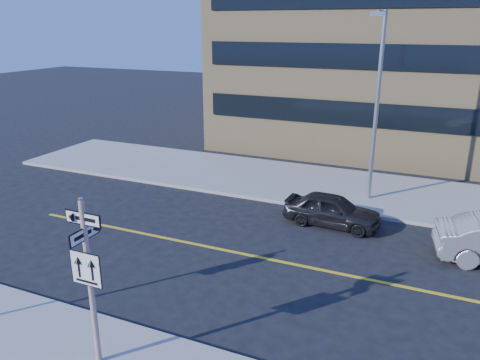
% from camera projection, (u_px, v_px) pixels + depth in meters
% --- Properties ---
extents(ground, '(120.00, 120.00, 0.00)m').
position_uv_depth(ground, '(159.00, 309.00, 13.12)').
color(ground, black).
rests_on(ground, ground).
extents(sign_pole, '(0.92, 0.92, 4.06)m').
position_uv_depth(sign_pole, '(89.00, 274.00, 10.17)').
color(sign_pole, silver).
rests_on(sign_pole, near_sidewalk).
extents(parked_car_a, '(1.72, 3.86, 1.29)m').
position_uv_depth(parked_car_a, '(332.00, 210.00, 18.42)').
color(parked_car_a, black).
rests_on(parked_car_a, ground).
extents(streetlight_a, '(0.55, 2.25, 8.00)m').
position_uv_depth(streetlight_a, '(377.00, 96.00, 19.43)').
color(streetlight_a, gray).
rests_on(streetlight_a, far_sidewalk).
extents(building_brick, '(18.00, 18.00, 18.00)m').
position_uv_depth(building_brick, '(383.00, 2.00, 31.21)').
color(building_brick, tan).
rests_on(building_brick, ground).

